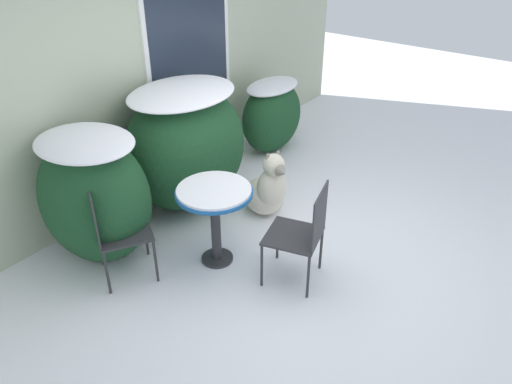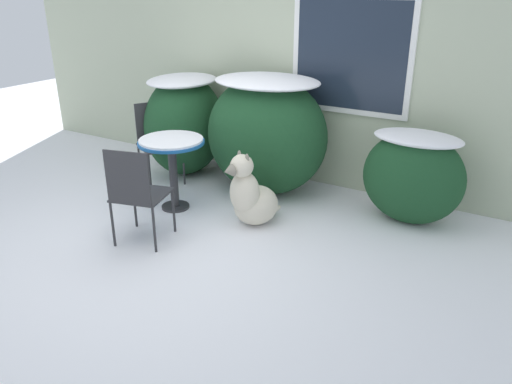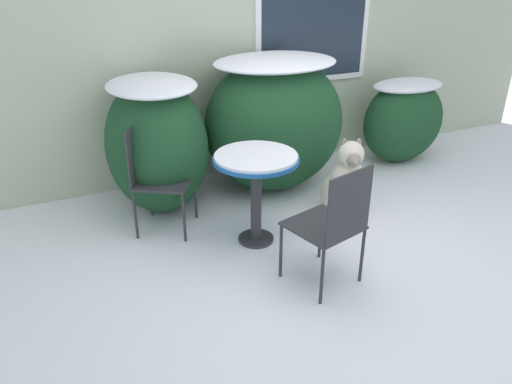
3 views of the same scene
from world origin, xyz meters
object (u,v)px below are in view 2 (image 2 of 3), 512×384
(patio_table, at_px, (172,152))
(dog, at_px, (251,198))
(patio_chair_far_side, at_px, (137,192))
(patio_chair_near_table, at_px, (157,139))

(patio_table, distance_m, dog, 0.97)
(patio_chair_far_side, distance_m, dog, 1.11)
(patio_table, bearing_deg, dog, 4.56)
(patio_table, height_order, patio_chair_far_side, patio_chair_far_side)
(patio_chair_far_side, bearing_deg, patio_table, -88.68)
(patio_chair_near_table, distance_m, patio_chair_far_side, 1.61)
(patio_table, height_order, patio_chair_near_table, patio_chair_near_table)
(patio_chair_near_table, bearing_deg, dog, -75.74)
(patio_chair_far_side, height_order, dog, patio_chair_far_side)
(patio_chair_far_side, xyz_separation_m, dog, (0.68, 0.84, -0.22))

